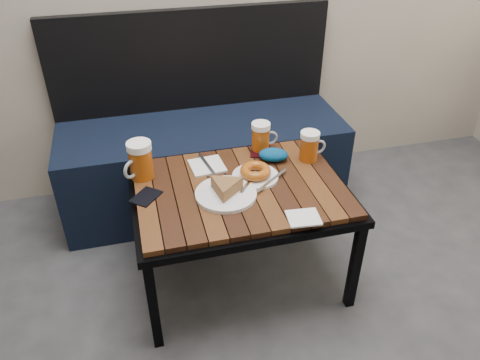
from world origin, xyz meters
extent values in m
cube|color=black|center=(0.13, 1.74, 0.23)|extent=(1.40, 0.50, 0.45)
cube|color=black|center=(0.13, 1.97, 0.70)|extent=(1.40, 0.05, 0.50)
cube|color=black|center=(-0.22, 0.88, 0.21)|extent=(0.04, 0.03, 0.42)
cube|color=black|center=(0.56, 0.88, 0.21)|extent=(0.03, 0.03, 0.42)
cube|color=black|center=(-0.22, 1.44, 0.21)|extent=(0.04, 0.04, 0.42)
cube|color=black|center=(0.56, 1.44, 0.21)|extent=(0.03, 0.04, 0.42)
cube|color=black|center=(0.17, 1.16, 0.43)|extent=(0.84, 0.62, 0.03)
cube|color=#3E1E0E|center=(0.17, 1.16, 0.46)|extent=(0.80, 0.58, 0.02)
cylinder|color=#A6480D|center=(-0.19, 1.32, 0.54)|extent=(0.13, 0.13, 0.13)
cylinder|color=white|center=(-0.19, 1.32, 0.61)|extent=(0.10, 0.10, 0.03)
torus|color=#8C999E|center=(-0.23, 1.28, 0.54)|extent=(0.07, 0.06, 0.08)
cylinder|color=#A6480D|center=(0.32, 1.40, 0.52)|extent=(0.08, 0.08, 0.11)
cylinder|color=white|center=(0.32, 1.40, 0.59)|extent=(0.08, 0.08, 0.02)
torus|color=#8C999E|center=(0.37, 1.40, 0.52)|extent=(0.07, 0.01, 0.07)
cylinder|color=#A6480D|center=(0.50, 1.28, 0.52)|extent=(0.08, 0.08, 0.10)
cylinder|color=white|center=(0.50, 1.28, 0.59)|extent=(0.08, 0.08, 0.02)
torus|color=#8C999E|center=(0.54, 1.28, 0.52)|extent=(0.07, 0.02, 0.06)
cylinder|color=white|center=(0.10, 1.11, 0.48)|extent=(0.23, 0.23, 0.02)
cylinder|color=white|center=(0.24, 1.20, 0.48)|extent=(0.19, 0.19, 0.01)
torus|color=#90410D|center=(0.24, 1.20, 0.50)|extent=(0.12, 0.12, 0.04)
cube|color=#A5A8AD|center=(0.29, 1.14, 0.49)|extent=(0.16, 0.13, 0.00)
cube|color=#A5A8AD|center=(0.20, 1.14, 0.49)|extent=(0.10, 0.12, 0.00)
cube|color=white|center=(0.07, 1.32, 0.48)|extent=(0.15, 0.15, 0.01)
cube|color=#A5A8AD|center=(0.07, 1.32, 0.48)|extent=(0.04, 0.18, 0.00)
cube|color=white|center=(0.33, 0.90, 0.48)|extent=(0.12, 0.11, 0.01)
cube|color=black|center=(-0.19, 1.17, 0.47)|extent=(0.13, 0.14, 0.01)
cube|color=black|center=(0.32, 1.39, 0.47)|extent=(0.11, 0.13, 0.01)
ellipsoid|color=navy|center=(0.35, 1.31, 0.50)|extent=(0.14, 0.11, 0.05)
camera|label=1|loc=(-0.21, -0.29, 1.51)|focal=35.00mm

